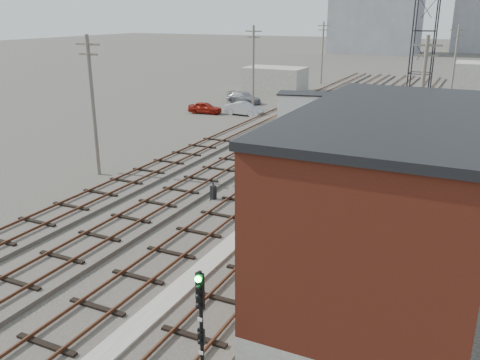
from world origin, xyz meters
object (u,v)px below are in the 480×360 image
Objects in this scene: signal_mast at (201,322)px; site_trailer at (312,107)px; switch_stand at (213,193)px; car_grey at (244,98)px; car_silver at (244,109)px; car_red at (205,108)px.

site_trailer is at bearing 103.33° from signal_mast.
car_grey is at bearing 126.81° from switch_stand.
switch_stand is 24.03m from site_trailer.
car_silver is at bearing 113.50° from signal_mast.
site_trailer is at bearing -92.63° from car_red.
signal_mast is 48.05m from car_grey.
site_trailer is 1.60× the size of car_grey.
switch_stand is (-6.80, 13.19, -1.53)m from signal_mast.
car_silver is at bearing 166.44° from site_trailer.
switch_stand is 33.22m from car_grey.
site_trailer reaches higher than car_grey.
car_grey is at bearing 29.55° from car_silver.
car_grey is (0.96, 7.66, 0.04)m from car_red.
car_grey is (-3.20, 6.74, -0.03)m from car_silver.
site_trailer is 1.74× the size of car_silver.
car_silver is at bearing -142.40° from car_grey.
car_red is 7.72m from car_grey.
signal_mast is 40.59m from car_silver.
car_grey reaches higher than car_red.
site_trailer is at bearing -110.59° from car_grey.
car_grey is (-12.58, 30.75, 0.09)m from switch_stand.
site_trailer is at bearing -86.42° from car_silver.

